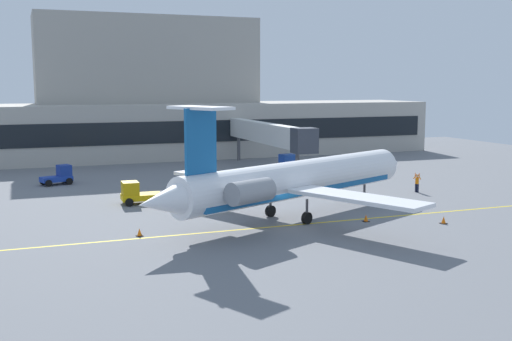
# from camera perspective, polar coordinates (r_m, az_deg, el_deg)

# --- Properties ---
(ground) EXTENTS (120.00, 120.00, 0.11)m
(ground) POSITION_cam_1_polar(r_m,az_deg,el_deg) (46.39, 2.97, -5.05)
(ground) COLOR slate
(terminal_building) EXTENTS (72.56, 14.49, 19.76)m
(terminal_building) POSITION_cam_1_polar(r_m,az_deg,el_deg) (91.48, -7.47, 5.75)
(terminal_building) COLOR #ADA89E
(terminal_building) RESTS_ON ground
(jet_bridge_west) EXTENTS (2.40, 23.23, 5.76)m
(jet_bridge_west) POSITION_cam_1_polar(r_m,az_deg,el_deg) (74.62, 1.18, 3.34)
(jet_bridge_west) COLOR silver
(jet_bridge_west) RESTS_ON ground
(regional_jet) EXTENTS (27.52, 22.38, 8.89)m
(regional_jet) POSITION_cam_1_polar(r_m,az_deg,el_deg) (47.97, 3.46, -0.86)
(regional_jet) COLOR white
(regional_jet) RESTS_ON ground
(baggage_tug) EXTENTS (4.29, 2.30, 2.31)m
(baggage_tug) POSITION_cam_1_polar(r_m,az_deg,el_deg) (71.66, 2.44, 0.44)
(baggage_tug) COLOR #1E4CB2
(baggage_tug) RESTS_ON ground
(pushback_tractor) EXTENTS (3.48, 2.26, 1.96)m
(pushback_tractor) POSITION_cam_1_polar(r_m,az_deg,el_deg) (55.29, -10.76, -2.06)
(pushback_tractor) COLOR #E5B20C
(pushback_tractor) RESTS_ON ground
(belt_loader) EXTENTS (3.38, 2.53, 1.99)m
(belt_loader) POSITION_cam_1_polar(r_m,az_deg,el_deg) (67.84, -17.43, -0.46)
(belt_loader) COLOR #19389E
(belt_loader) RESTS_ON ground
(marshaller) EXTENTS (0.44, 0.78, 1.86)m
(marshaller) POSITION_cam_1_polar(r_m,az_deg,el_deg) (62.04, 14.42, -1.06)
(marshaller) COLOR #191E33
(marshaller) RESTS_ON ground
(safety_cone_alpha) EXTENTS (0.47, 0.47, 0.55)m
(safety_cone_alpha) POSITION_cam_1_polar(r_m,az_deg,el_deg) (43.76, -10.54, -5.57)
(safety_cone_alpha) COLOR orange
(safety_cone_alpha) RESTS_ON ground
(safety_cone_bravo) EXTENTS (0.47, 0.47, 0.55)m
(safety_cone_bravo) POSITION_cam_1_polar(r_m,az_deg,el_deg) (48.22, 9.96, -4.30)
(safety_cone_bravo) COLOR orange
(safety_cone_bravo) RESTS_ON ground
(safety_cone_charlie) EXTENTS (0.47, 0.47, 0.55)m
(safety_cone_charlie) POSITION_cam_1_polar(r_m,az_deg,el_deg) (48.84, 16.67, -4.36)
(safety_cone_charlie) COLOR orange
(safety_cone_charlie) RESTS_ON ground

